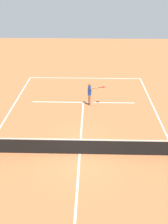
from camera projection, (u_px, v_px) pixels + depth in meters
ground_plane at (80, 154)px, 14.53m from camera, size 60.00×60.00×0.00m
court_lines at (80, 154)px, 14.53m from camera, size 10.71×24.29×0.01m
tennis_net at (80, 146)px, 14.30m from camera, size 11.31×0.10×1.07m
player_serving at (90, 92)px, 19.57m from camera, size 1.34×0.54×1.78m
tennis_ball at (108, 110)px, 19.17m from camera, size 0.07×0.07×0.07m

